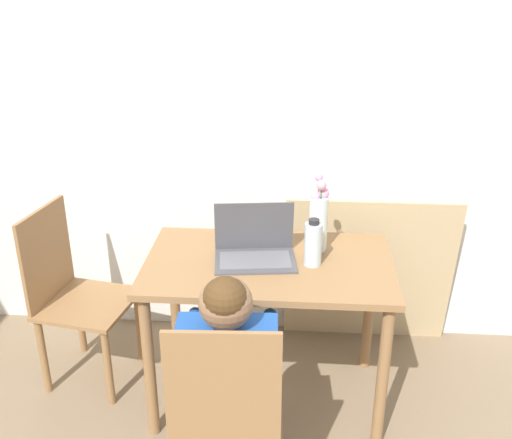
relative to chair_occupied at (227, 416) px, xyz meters
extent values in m
cube|color=white|center=(-0.06, 1.28, 0.79)|extent=(6.40, 0.05, 2.50)
cube|color=olive|center=(0.11, 0.66, 0.26)|extent=(1.08, 0.65, 0.03)
cylinder|color=olive|center=(-0.38, 0.38, -0.10)|extent=(0.05, 0.05, 0.70)
cylinder|color=olive|center=(0.60, 0.38, -0.10)|extent=(0.05, 0.05, 0.70)
cylinder|color=olive|center=(-0.38, 0.93, -0.10)|extent=(0.05, 0.05, 0.70)
cylinder|color=olive|center=(0.60, 0.93, -0.10)|extent=(0.05, 0.05, 0.70)
cube|color=olive|center=(0.00, 0.07, -0.04)|extent=(0.42, 0.42, 0.02)
cube|color=olive|center=(0.01, -0.12, 0.20)|extent=(0.38, 0.04, 0.46)
cylinder|color=olive|center=(0.16, 0.25, -0.25)|extent=(0.04, 0.04, 0.41)
cylinder|color=olive|center=(-0.18, 0.23, -0.25)|extent=(0.04, 0.04, 0.41)
cube|color=olive|center=(-0.76, 0.75, -0.04)|extent=(0.47, 0.47, 0.02)
cube|color=olive|center=(-0.95, 0.79, 0.20)|extent=(0.09, 0.38, 0.46)
cylinder|color=olive|center=(-0.62, 0.55, -0.25)|extent=(0.04, 0.04, 0.41)
cylinder|color=olive|center=(-0.56, 0.89, -0.25)|extent=(0.04, 0.04, 0.41)
cylinder|color=olive|center=(-0.96, 0.62, -0.25)|extent=(0.04, 0.04, 0.41)
cylinder|color=olive|center=(-0.90, 0.95, -0.25)|extent=(0.04, 0.04, 0.41)
cube|color=#1E4C9E|center=(0.00, 0.07, 0.15)|extent=(0.36, 0.20, 0.35)
sphere|color=#936B4C|center=(0.00, 0.07, 0.42)|extent=(0.19, 0.19, 0.19)
sphere|color=#4C3319|center=(0.00, 0.06, 0.44)|extent=(0.16, 0.16, 0.16)
cylinder|color=navy|center=(0.07, 0.21, -0.01)|extent=(0.10, 0.28, 0.09)
cylinder|color=navy|center=(-0.09, 0.21, -0.01)|extent=(0.10, 0.28, 0.09)
cylinder|color=navy|center=(0.06, 0.35, -0.24)|extent=(0.07, 0.07, 0.43)
cylinder|color=navy|center=(-0.10, 0.35, -0.24)|extent=(0.07, 0.07, 0.43)
cylinder|color=#1E4C9E|center=(0.14, 0.29, 0.17)|extent=(0.07, 0.24, 0.06)
cylinder|color=#1E4C9E|center=(-0.16, 0.27, 0.17)|extent=(0.07, 0.24, 0.06)
cube|color=#4C4C51|center=(0.05, 0.65, 0.28)|extent=(0.37, 0.27, 0.01)
cube|color=slate|center=(0.05, 0.65, 0.29)|extent=(0.32, 0.20, 0.00)
cube|color=#4C4C51|center=(0.04, 0.75, 0.40)|extent=(0.35, 0.08, 0.23)
cube|color=black|center=(0.04, 0.75, 0.40)|extent=(0.31, 0.07, 0.20)
cylinder|color=silver|center=(0.32, 0.79, 0.40)|extent=(0.08, 0.08, 0.25)
cylinder|color=#3D7A38|center=(0.34, 0.80, 0.44)|extent=(0.01, 0.01, 0.22)
sphere|color=#EA9EC6|center=(0.34, 0.80, 0.55)|extent=(0.05, 0.05, 0.05)
cylinder|color=#3D7A38|center=(0.32, 0.81, 0.47)|extent=(0.01, 0.01, 0.29)
sphere|color=#EA9EC6|center=(0.32, 0.81, 0.62)|extent=(0.04, 0.04, 0.04)
cylinder|color=#3D7A38|center=(0.31, 0.79, 0.43)|extent=(0.01, 0.01, 0.21)
sphere|color=#EA9EC6|center=(0.31, 0.79, 0.54)|extent=(0.04, 0.04, 0.04)
cylinder|color=#3D7A38|center=(0.33, 0.77, 0.46)|extent=(0.01, 0.01, 0.27)
sphere|color=#EA9EC6|center=(0.33, 0.77, 0.59)|extent=(0.05, 0.05, 0.05)
cylinder|color=silver|center=(0.30, 0.65, 0.37)|extent=(0.08, 0.08, 0.19)
cylinder|color=#262628|center=(0.30, 0.65, 0.48)|extent=(0.05, 0.05, 0.02)
cube|color=tan|center=(0.61, 1.16, -0.03)|extent=(0.88, 0.13, 0.85)
camera|label=1|loc=(0.23, -1.65, 1.49)|focal=42.00mm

